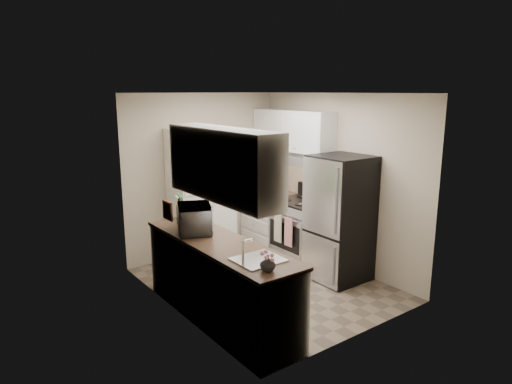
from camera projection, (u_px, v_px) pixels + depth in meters
ground at (266, 284)px, 6.10m from camera, size 3.20×3.20×0.00m
room_shell at (266, 164)px, 5.72m from camera, size 2.64×3.24×2.52m
pantry_cabinet at (202, 196)px, 6.79m from camera, size 0.90×0.55×2.00m
base_cabinet_left at (220, 282)px, 5.09m from camera, size 0.60×2.30×0.88m
countertop_left at (219, 243)px, 4.99m from camera, size 0.63×2.33×0.04m
base_cabinet_right at (269, 220)px, 7.51m from camera, size 0.60×0.80×0.88m
countertop_right at (269, 193)px, 7.41m from camera, size 0.63×0.83×0.04m
electric_range at (301, 230)px, 6.86m from camera, size 0.71×0.78×1.13m
refrigerator at (340, 218)px, 6.14m from camera, size 0.70×0.72×1.70m
microwave at (195, 219)px, 5.30m from camera, size 0.57×0.66×0.31m
wine_bottle at (179, 212)px, 5.62m from camera, size 0.07×0.07×0.29m
flower_vase at (268, 263)px, 4.14m from camera, size 0.19×0.19×0.15m
cutting_board at (182, 207)px, 5.83m from camera, size 0.09×0.25×0.31m
toaster_oven at (270, 185)px, 7.37m from camera, size 0.46×0.51×0.24m
fruit_basket at (268, 174)px, 7.32m from camera, size 0.34×0.34×0.11m
kitchen_mat at (250, 273)px, 6.46m from camera, size 0.62×0.80×0.01m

